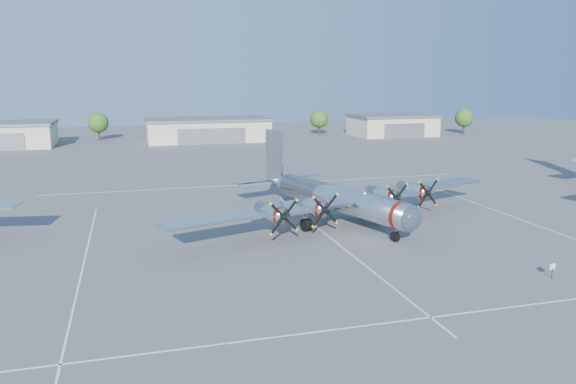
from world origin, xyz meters
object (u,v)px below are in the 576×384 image
object	(u,v)px
tree_far_east	(464,118)
info_placard	(552,268)
hangar_east	(392,125)
hangar_west	(0,135)
hangar_center	(208,129)
main_bomber_b29	(333,221)
tree_west	(98,123)
tree_east	(319,119)

from	to	relation	value
tree_far_east	info_placard	size ratio (longest dim) A/B	5.72
hangar_east	hangar_west	bearing A→B (deg)	-180.00
hangar_center	main_bomber_b29	bearing A→B (deg)	-88.23
tree_west	main_bomber_b29	bearing A→B (deg)	-72.56
hangar_west	info_placard	bearing A→B (deg)	-60.16
hangar_west	main_bomber_b29	bearing A→B (deg)	-59.11
tree_far_east	main_bomber_b29	distance (m)	101.49
hangar_center	main_bomber_b29	xyz separation A→B (m)	(2.45, -79.33, -2.71)
tree_west	main_bomber_b29	distance (m)	91.68
tree_east	main_bomber_b29	size ratio (longest dim) A/B	0.17
tree_far_east	hangar_east	bearing A→B (deg)	174.39
hangar_east	main_bomber_b29	distance (m)	91.52
tree_east	info_placard	world-z (taller)	tree_east
info_placard	hangar_center	bearing A→B (deg)	84.07
hangar_west	tree_west	size ratio (longest dim) A/B	3.40
hangar_center	tree_far_east	size ratio (longest dim) A/B	4.31
tree_east	hangar_west	bearing A→B (deg)	-175.40
info_placard	hangar_west	bearing A→B (deg)	106.83
main_bomber_b29	tree_far_east	bearing A→B (deg)	31.57
hangar_center	hangar_east	distance (m)	48.00
hangar_center	tree_west	distance (m)	26.30
tree_east	tree_west	bearing A→B (deg)	177.92
hangar_center	tree_east	size ratio (longest dim) A/B	4.31
tree_west	tree_far_east	distance (m)	93.54
main_bomber_b29	info_placard	size ratio (longest dim) A/B	34.03
info_placard	tree_far_east	bearing A→B (deg)	47.48
hangar_west	hangar_east	bearing A→B (deg)	0.00
info_placard	tree_west	bearing A→B (deg)	96.08
tree_west	info_placard	size ratio (longest dim) A/B	5.72
hangar_east	tree_west	world-z (taller)	tree_west
hangar_west	main_bomber_b29	world-z (taller)	hangar_west
hangar_center	tree_east	distance (m)	30.64
hangar_west	tree_far_east	xyz separation A→B (m)	(113.00, -1.96, 1.51)
hangar_center	tree_west	bearing A→B (deg)	162.18
hangar_west	tree_far_east	distance (m)	113.03
tree_east	tree_far_east	distance (m)	38.83
main_bomber_b29	hangar_west	bearing A→B (deg)	102.73
hangar_west	info_placard	size ratio (longest dim) A/B	19.48
tree_west	main_bomber_b29	xyz separation A→B (m)	(27.45, -87.37, -4.22)
tree_west	main_bomber_b29	size ratio (longest dim) A/B	0.17
hangar_east	main_bomber_b29	world-z (taller)	hangar_east
hangar_east	tree_east	distance (m)	19.04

